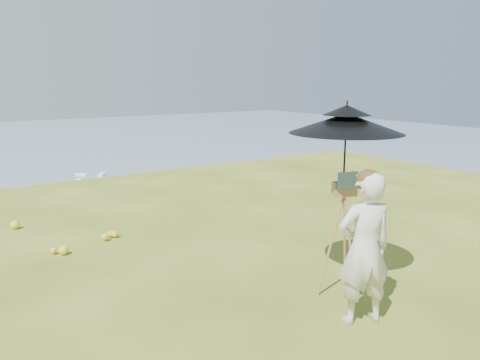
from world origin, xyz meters
TOP-DOWN VIEW (x-y plane):
  - ground at (0.00, 0.00)m, footprint 14.00×14.00m
  - slope_trees at (0.00, 35.00)m, footprint 110.00×50.00m
  - wildflowers at (0.00, 0.25)m, footprint 10.00×10.50m
  - painter at (-1.43, -1.58)m, footprint 0.66×0.54m
  - field_easel at (-1.16, -1.03)m, footprint 0.69×0.69m
  - sun_umbrella at (-1.16, -1.00)m, footprint 1.52×1.52m
  - painter_cap at (-1.43, -1.58)m, footprint 0.30×0.32m

SIDE VIEW (x-z plane):
  - slope_trees at x=0.00m, z-range -18.00..-12.00m
  - ground at x=0.00m, z-range 0.00..0.00m
  - wildflowers at x=0.00m, z-range 0.00..0.12m
  - field_easel at x=-1.16m, z-range 0.00..1.44m
  - painter at x=-1.43m, z-range 0.00..1.55m
  - painter_cap at x=-1.43m, z-range 1.46..1.56m
  - sun_umbrella at x=-1.16m, z-range 1.19..2.19m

